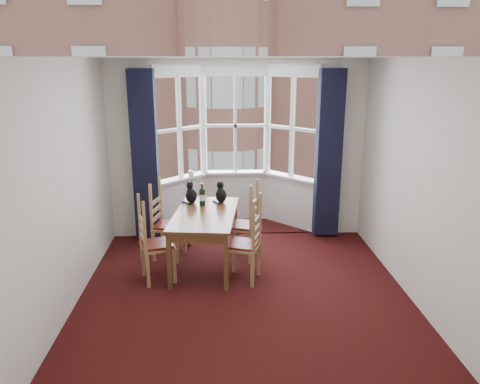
{
  "coord_description": "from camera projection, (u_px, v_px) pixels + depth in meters",
  "views": [
    {
      "loc": [
        -0.29,
        -5.01,
        2.79
      ],
      "look_at": [
        -0.01,
        1.05,
        1.05
      ],
      "focal_mm": 35.0,
      "sensor_mm": 36.0,
      "label": 1
    }
  ],
  "objects": [
    {
      "name": "cat_left",
      "position": [
        191.0,
        195.0,
        6.74
      ],
      "size": [
        0.22,
        0.26,
        0.32
      ],
      "color": "black",
      "rests_on": "dining_table"
    },
    {
      "name": "curtain_left",
      "position": [
        145.0,
        156.0,
        7.15
      ],
      "size": [
        0.38,
        0.22,
        2.6
      ],
      "primitive_type": "cube",
      "color": "black",
      "rests_on": "floor"
    },
    {
      "name": "dining_table",
      "position": [
        205.0,
        219.0,
        6.35
      ],
      "size": [
        0.97,
        1.59,
        0.78
      ],
      "color": "brown",
      "rests_on": "floor"
    },
    {
      "name": "ceiling",
      "position": [
        246.0,
        57.0,
        4.82
      ],
      "size": [
        4.5,
        4.5,
        0.0
      ],
      "primitive_type": "plane",
      "rotation": [
        3.14,
        0.0,
        0.0
      ],
      "color": "white",
      "rests_on": "floor"
    },
    {
      "name": "chair_left_far",
      "position": [
        163.0,
        226.0,
        6.7
      ],
      "size": [
        0.49,
        0.5,
        0.92
      ],
      "color": "#A0774D",
      "rests_on": "floor"
    },
    {
      "name": "curtain_right",
      "position": [
        329.0,
        154.0,
        7.27
      ],
      "size": [
        0.38,
        0.22,
        2.6
      ],
      "primitive_type": "cube",
      "color": "black",
      "rests_on": "floor"
    },
    {
      "name": "chair_left_near",
      "position": [
        150.0,
        247.0,
        5.97
      ],
      "size": [
        0.51,
        0.53,
        0.92
      ],
      "color": "#A0774D",
      "rests_on": "floor"
    },
    {
      "name": "cat_right",
      "position": [
        221.0,
        194.0,
        6.77
      ],
      "size": [
        0.19,
        0.24,
        0.31
      ],
      "color": "black",
      "rests_on": "dining_table"
    },
    {
      "name": "wall_back_pier_left",
      "position": [
        132.0,
        151.0,
        7.3
      ],
      "size": [
        0.7,
        0.12,
        2.8
      ],
      "primitive_type": "cube",
      "color": "silver",
      "rests_on": "floor"
    },
    {
      "name": "chair_right_near",
      "position": [
        250.0,
        246.0,
        5.98
      ],
      "size": [
        0.51,
        0.52,
        0.92
      ],
      "color": "#A0774D",
      "rests_on": "floor"
    },
    {
      "name": "candle_tall",
      "position": [
        190.0,
        174.0,
        7.8
      ],
      "size": [
        0.06,
        0.06,
        0.12
      ],
      "primitive_type": "cylinder",
      "color": "white",
      "rests_on": "bay_window"
    },
    {
      "name": "candle_short",
      "position": [
        192.0,
        174.0,
        7.83
      ],
      "size": [
        0.06,
        0.06,
        0.1
      ],
      "primitive_type": "cylinder",
      "color": "white",
      "rests_on": "bay_window"
    },
    {
      "name": "street",
      "position": [
        222.0,
        170.0,
        38.22
      ],
      "size": [
        80.0,
        80.0,
        0.0
      ],
      "primitive_type": "plane",
      "color": "#333335",
      "rests_on": "ground"
    },
    {
      "name": "chair_right_far",
      "position": [
        248.0,
        227.0,
        6.66
      ],
      "size": [
        0.51,
        0.53,
        0.92
      ],
      "color": "#A0774D",
      "rests_on": "floor"
    },
    {
      "name": "tenement_building",
      "position": [
        225.0,
        89.0,
        18.61
      ],
      "size": [
        18.4,
        7.8,
        15.2
      ],
      "color": "#A96B57",
      "rests_on": "street"
    },
    {
      "name": "wall_left",
      "position": [
        63.0,
        190.0,
        5.12
      ],
      "size": [
        0.0,
        4.5,
        4.5
      ],
      "primitive_type": "plane",
      "rotation": [
        1.57,
        0.0,
        1.57
      ],
      "color": "silver",
      "rests_on": "floor"
    },
    {
      "name": "wall_back_pier_right",
      "position": [
        340.0,
        149.0,
        7.44
      ],
      "size": [
        0.7,
        0.12,
        2.8
      ],
      "primitive_type": "cube",
      "color": "silver",
      "rests_on": "floor"
    },
    {
      "name": "wall_right",
      "position": [
        421.0,
        186.0,
        5.3
      ],
      "size": [
        0.0,
        4.5,
        4.5
      ],
      "primitive_type": "plane",
      "rotation": [
        1.57,
        0.0,
        -1.57
      ],
      "color": "silver",
      "rests_on": "floor"
    },
    {
      "name": "wine_bottle",
      "position": [
        202.0,
        196.0,
        6.59
      ],
      "size": [
        0.08,
        0.08,
        0.33
      ],
      "color": "black",
      "rests_on": "dining_table"
    },
    {
      "name": "wall_near",
      "position": [
        265.0,
        280.0,
        3.05
      ],
      "size": [
        4.0,
        0.0,
        4.0
      ],
      "primitive_type": "plane",
      "rotation": [
        -1.57,
        0.0,
        0.0
      ],
      "color": "silver",
      "rests_on": "floor"
    },
    {
      "name": "bay_window",
      "position": [
        236.0,
        144.0,
        7.85
      ],
      "size": [
        2.76,
        0.94,
        2.8
      ],
      "color": "white",
      "rests_on": "floor"
    },
    {
      "name": "floor",
      "position": [
        245.0,
        300.0,
        5.59
      ],
      "size": [
        4.5,
        4.5,
        0.0
      ],
      "primitive_type": "plane",
      "color": "black",
      "rests_on": "ground"
    }
  ]
}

